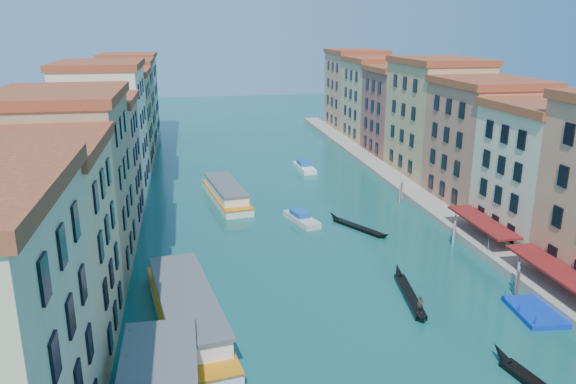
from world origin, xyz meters
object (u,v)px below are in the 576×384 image
vaporetto_near (187,310)px  blue_dock (536,312)px  vaporetto_far (226,193)px  gondola_fore (410,294)px

vaporetto_near → blue_dock: vaporetto_near is taller
vaporetto_near → vaporetto_far: vaporetto_near is taller
vaporetto_near → gondola_fore: bearing=-5.3°
blue_dock → vaporetto_far: bearing=127.2°
gondola_fore → blue_dock: bearing=-18.2°
vaporetto_near → gondola_fore: vaporetto_near is taller
gondola_fore → vaporetto_near: bearing=-168.2°
vaporetto_near → gondola_fore: size_ratio=1.84×
gondola_fore → vaporetto_far: bearing=121.5°
vaporetto_near → blue_dock: (32.50, -3.91, -1.22)m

